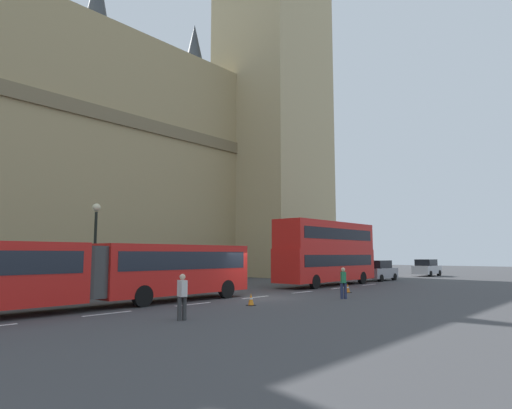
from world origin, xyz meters
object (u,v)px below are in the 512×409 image
(sedan_trailing, at_px, (427,268))
(street_lamp, at_px, (95,243))
(articulated_bus, at_px, (86,269))
(double_decker_bus, at_px, (327,250))
(pedestrian_by_kerb, at_px, (343,282))
(traffic_cone_west, at_px, (251,299))
(traffic_cone_middle, at_px, (348,288))
(sedan_lead, at_px, (379,271))
(pedestrian_near_cones, at_px, (182,295))

(sedan_trailing, bearing_deg, street_lamp, 172.74)
(articulated_bus, relative_size, double_decker_bus, 1.71)
(street_lamp, distance_m, pedestrian_by_kerb, 13.97)
(traffic_cone_west, xyz_separation_m, traffic_cone_middle, (9.32, 0.09, 0.00))
(articulated_bus, distance_m, pedestrian_by_kerb, 13.21)
(sedan_trailing, height_order, pedestrian_by_kerb, sedan_trailing)
(traffic_cone_west, bearing_deg, sedan_lead, 10.92)
(traffic_cone_middle, xyz_separation_m, pedestrian_by_kerb, (-3.63, -1.79, 0.63))
(pedestrian_near_cones, bearing_deg, pedestrian_by_kerb, -2.44)
(double_decker_bus, bearing_deg, pedestrian_near_cones, -163.45)
(sedan_lead, bearing_deg, articulated_bus, 179.81)
(traffic_cone_middle, bearing_deg, articulated_bus, 163.94)
(sedan_trailing, distance_m, pedestrian_near_cones, 39.98)
(street_lamp, height_order, pedestrian_near_cones, street_lamp)
(sedan_lead, bearing_deg, street_lamp, 169.88)
(double_decker_bus, bearing_deg, pedestrian_by_kerb, -143.40)
(traffic_cone_middle, distance_m, pedestrian_near_cones, 14.62)
(sedan_trailing, relative_size, pedestrian_near_cones, 2.60)
(sedan_lead, height_order, pedestrian_near_cones, sedan_lead)
(articulated_bus, bearing_deg, sedan_trailing, -0.37)
(double_decker_bus, distance_m, traffic_cone_middle, 6.88)
(sedan_trailing, distance_m, pedestrian_by_kerb, 29.29)
(articulated_bus, relative_size, sedan_lead, 4.22)
(pedestrian_near_cones, bearing_deg, double_decker_bus, 16.55)
(double_decker_bus, relative_size, sedan_trailing, 2.47)
(pedestrian_near_cones, xyz_separation_m, pedestrian_by_kerb, (10.92, -0.47, 0.00))
(sedan_lead, distance_m, pedestrian_near_cones, 28.53)
(double_decker_bus, height_order, street_lamp, street_lamp)
(double_decker_bus, bearing_deg, sedan_trailing, -0.74)
(articulated_bus, bearing_deg, double_decker_bus, 0.01)
(articulated_bus, xyz_separation_m, traffic_cone_middle, (15.27, -4.40, -1.46))
(sedan_trailing, bearing_deg, sedan_lead, 179.20)
(sedan_lead, bearing_deg, pedestrian_near_cones, -168.63)
(traffic_cone_west, relative_size, pedestrian_by_kerb, 0.34)
(articulated_bus, height_order, traffic_cone_middle, articulated_bus)
(double_decker_bus, relative_size, traffic_cone_middle, 18.74)
(double_decker_bus, bearing_deg, articulated_bus, -179.99)
(articulated_bus, height_order, sedan_lead, articulated_bus)
(pedestrian_by_kerb, bearing_deg, sedan_lead, 19.66)
(articulated_bus, xyz_separation_m, pedestrian_near_cones, (0.72, -5.72, -0.83))
(articulated_bus, height_order, pedestrian_near_cones, articulated_bus)
(traffic_cone_west, bearing_deg, pedestrian_by_kerb, -16.62)
(articulated_bus, xyz_separation_m, sedan_lead, (28.69, -0.10, -0.83))
(articulated_bus, distance_m, pedestrian_near_cones, 5.82)
(double_decker_bus, bearing_deg, traffic_cone_middle, -136.93)
(traffic_cone_west, bearing_deg, pedestrian_near_cones, -166.72)
(street_lamp, bearing_deg, articulated_bus, -122.83)
(sedan_trailing, bearing_deg, pedestrian_near_cones, -172.15)
(sedan_lead, bearing_deg, sedan_trailing, -0.80)
(double_decker_bus, bearing_deg, traffic_cone_west, -162.26)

